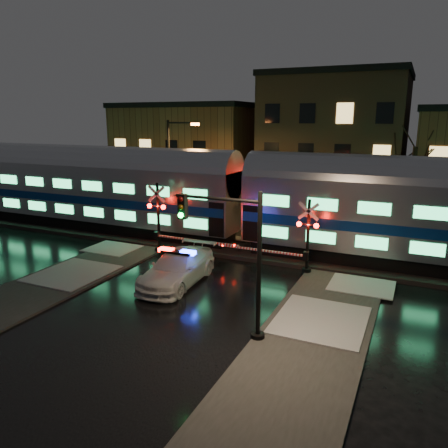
{
  "coord_description": "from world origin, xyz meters",
  "views": [
    {
      "loc": [
        9.64,
        -19.3,
        8.03
      ],
      "look_at": [
        -0.29,
        2.5,
        2.2
      ],
      "focal_mm": 35.0,
      "sensor_mm": 36.0,
      "label": 1
    }
  ],
  "objects_px": {
    "police_car": "(177,268)",
    "crossing_signal_right": "(300,243)",
    "streetlight": "(172,166)",
    "traffic_light": "(236,261)",
    "crossing_signal_left": "(163,225)"
  },
  "relations": [
    {
      "from": "police_car",
      "to": "crossing_signal_right",
      "type": "height_order",
      "value": "crossing_signal_right"
    },
    {
      "from": "streetlight",
      "to": "traffic_light",
      "type": "bearing_deg",
      "value": -51.86
    },
    {
      "from": "police_car",
      "to": "crossing_signal_left",
      "type": "bearing_deg",
      "value": 126.96
    },
    {
      "from": "crossing_signal_left",
      "to": "crossing_signal_right",
      "type": "bearing_deg",
      "value": -0.04
    },
    {
      "from": "police_car",
      "to": "traffic_light",
      "type": "bearing_deg",
      "value": -41.6
    },
    {
      "from": "traffic_light",
      "to": "streetlight",
      "type": "distance_m",
      "value": 18.41
    },
    {
      "from": "traffic_light",
      "to": "streetlight",
      "type": "xyz_separation_m",
      "value": [
        -11.33,
        14.43,
        1.58
      ]
    },
    {
      "from": "crossing_signal_right",
      "to": "traffic_light",
      "type": "relative_size",
      "value": 1.01
    },
    {
      "from": "crossing_signal_right",
      "to": "crossing_signal_left",
      "type": "relative_size",
      "value": 0.93
    },
    {
      "from": "crossing_signal_left",
      "to": "streetlight",
      "type": "relative_size",
      "value": 0.77
    },
    {
      "from": "streetlight",
      "to": "crossing_signal_right",
      "type": "bearing_deg",
      "value": -29.74
    },
    {
      "from": "crossing_signal_right",
      "to": "streetlight",
      "type": "relative_size",
      "value": 0.72
    },
    {
      "from": "crossing_signal_left",
      "to": "traffic_light",
      "type": "distance_m",
      "value": 11.23
    },
    {
      "from": "crossing_signal_left",
      "to": "traffic_light",
      "type": "height_order",
      "value": "traffic_light"
    },
    {
      "from": "traffic_light",
      "to": "police_car",
      "type": "bearing_deg",
      "value": 152.07
    }
  ]
}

